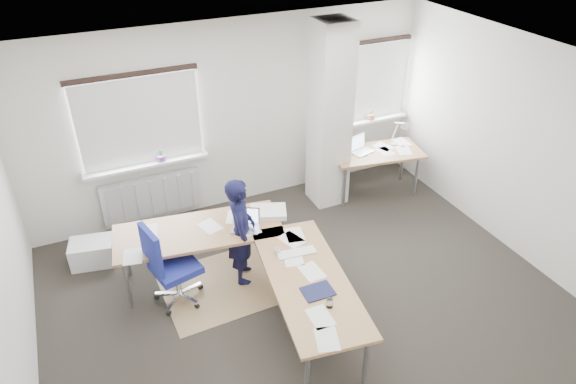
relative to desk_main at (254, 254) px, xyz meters
name	(u,v)px	position (x,y,z in m)	size (l,w,h in m)	color
ground	(307,301)	(0.55, -0.31, -0.69)	(6.00, 6.00, 0.00)	black
room_shell	(307,154)	(0.73, 0.15, 1.05)	(6.04, 5.04, 2.82)	silver
floor_mat	(223,285)	(-0.29, 0.38, -0.69)	(1.45, 1.23, 0.01)	#9D7E55
white_crate	(93,252)	(-1.69, 1.53, -0.53)	(0.55, 0.38, 0.33)	white
desk_main	(254,254)	(0.00, 0.00, 0.00)	(2.40, 2.91, 0.96)	brown
desk_side	(377,154)	(2.63, 1.49, -0.01)	(1.50, 0.93, 1.22)	brown
task_chair	(174,281)	(-0.88, 0.36, -0.38)	(0.63, 0.61, 1.13)	navy
person	(241,231)	(0.01, 0.44, 0.02)	(0.52, 0.34, 1.43)	black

